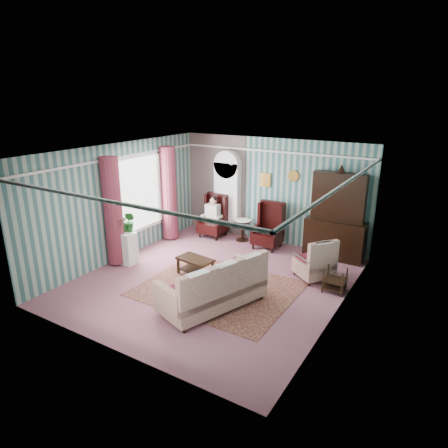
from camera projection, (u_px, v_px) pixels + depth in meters
The scene contains 17 objects.
floor at pixel (214, 281), 9.01m from camera, with size 6.00×6.00×0.00m, color #975868.
room_shell at pixel (194, 189), 8.83m from camera, with size 5.53×6.02×2.91m.
bookcase at pixel (227, 198), 11.63m from camera, with size 0.80×0.28×2.24m, color white.
dresser_hutch at pixel (337, 214), 9.91m from camera, with size 1.50×0.56×2.36m, color black.
wingback_left at pixel (213, 216), 11.59m from camera, with size 0.76×0.80×1.25m, color black.
wingback_right at pixel (268, 226), 10.73m from camera, with size 0.76×0.80×1.25m, color black.
seated_woman at pixel (213, 217), 11.60m from camera, with size 0.44×0.40×1.18m, color silver, non-canonical shape.
round_side_table at pixel (242, 230), 11.37m from camera, with size 0.50×0.50×0.60m, color black.
nest_table at pixel (335, 280), 8.43m from camera, with size 0.45×0.38×0.54m, color black.
plant_stand at pixel (125, 248), 9.83m from camera, with size 0.55×0.35×0.80m, color white.
rug at pixel (218, 289), 8.61m from camera, with size 3.20×2.60×0.01m, color #4E1A1A.
sofa at pixel (212, 282), 7.76m from camera, with size 2.14×0.91×1.05m, color beige.
floral_armchair at pixel (314, 259), 9.00m from camera, with size 0.81×0.87×0.92m, color beige.
coffee_table at pixel (195, 267), 9.21m from camera, with size 0.84×0.47×0.42m, color black.
potted_plant_a at pixel (118, 226), 9.55m from camera, with size 0.35×0.30×0.39m, color #27591C.
potted_plant_b at pixel (130, 222), 9.69m from camera, with size 0.28×0.22×0.50m, color #2A561B.
potted_plant_c at pixel (123, 224), 9.73m from camera, with size 0.20×0.20×0.36m, color #19531A.
Camera 1 is at (4.44, -6.84, 4.04)m, focal length 32.00 mm.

